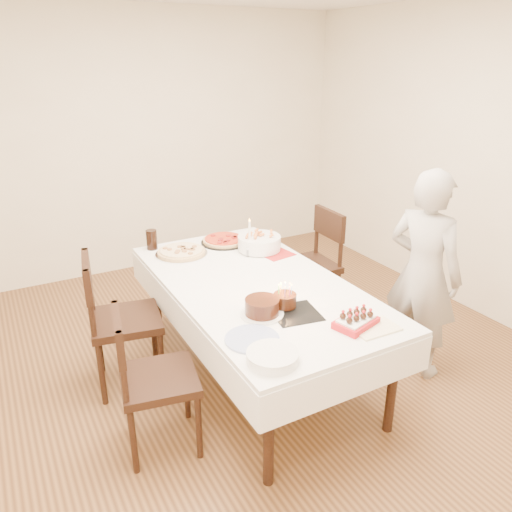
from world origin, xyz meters
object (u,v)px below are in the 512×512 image
chair_left_savory (126,320)px  chair_left_dessert (159,379)px  chair_right_savory (307,266)px  layer_cake (262,307)px  pizza_white (181,252)px  pizza_pepperoni (224,240)px  birthday_cake (285,295)px  person (423,275)px  strawberry_box (356,321)px  taper_candle (250,236)px  dining_table (256,330)px  cola_glass (152,240)px  pasta_bowl (259,243)px

chair_left_savory → chair_left_dessert: chair_left_savory is taller
chair_right_savory → layer_cake: (-1.02, -0.99, 0.31)m
layer_cake → pizza_white: bearing=93.5°
pizza_pepperoni → birthday_cake: (-0.17, -1.24, 0.06)m
person → strawberry_box: 0.92m
pizza_white → taper_candle: taper_candle is taller
dining_table → taper_candle: (0.22, 0.51, 0.52)m
birthday_cake → strawberry_box: 0.47m
chair_right_savory → cola_glass: bearing=163.6°
chair_right_savory → person: person is taller
pizza_pepperoni → layer_cake: bearing=-105.1°
chair_left_dessert → layer_cake: (0.65, -0.06, 0.34)m
pizza_pepperoni → pasta_bowl: bearing=-58.6°
dining_table → cola_glass: cola_glass is taller
pizza_white → strawberry_box: bearing=-72.7°
pizza_pepperoni → layer_cake: size_ratio=1.44×
chair_right_savory → pizza_white: chair_right_savory is taller
person → pasta_bowl: size_ratio=4.44×
pizza_pepperoni → pasta_bowl: pasta_bowl is taller
pasta_bowl → taper_candle: size_ratio=1.17×
chair_left_dessert → layer_cake: 0.74m
person → birthday_cake: 1.12m
chair_left_dessert → chair_right_savory: bearing=-140.5°
pizza_pepperoni → taper_candle: (0.08, -0.32, 0.13)m
person → pasta_bowl: person is taller
chair_left_savory → person: (1.93, -0.85, 0.27)m
pizza_white → birthday_cake: bearing=-78.1°
chair_left_dessert → strawberry_box: bearing=168.0°
dining_table → chair_left_savory: size_ratio=2.12×
chair_left_savory → layer_cake: (0.65, -0.78, 0.30)m
dining_table → layer_cake: layer_cake is taller
chair_left_dessert → cola_glass: bearing=-96.6°
pizza_pepperoni → birthday_cake: 1.25m
person → taper_candle: person is taller
layer_cake → strawberry_box: (0.41, -0.38, -0.02)m
pizza_white → pasta_bowl: bearing=-20.0°
chair_left_savory → pizza_pepperoni: (0.99, 0.47, 0.27)m
chair_left_dessert → pizza_pepperoni: bearing=-119.2°
taper_candle → strawberry_box: 1.32m
person → birthday_cake: (-1.11, 0.08, 0.07)m
cola_glass → taper_candle: bearing=-36.0°
pizza_white → taper_candle: size_ratio=1.39×
cola_glass → layer_cake: (0.24, -1.41, -0.03)m
pizza_pepperoni → pasta_bowl: 0.34m
pasta_bowl → taper_candle: 0.14m
taper_candle → chair_left_dessert: bearing=-140.9°
person → strawberry_box: bearing=94.5°
chair_left_savory → strawberry_box: bearing=142.8°
pizza_white → cola_glass: bearing=125.7°
chair_left_savory → chair_right_savory: bearing=-162.7°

